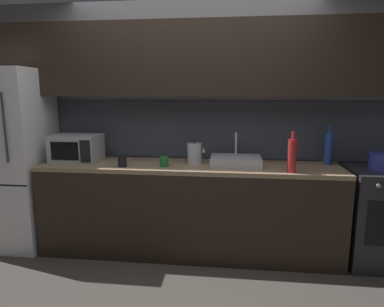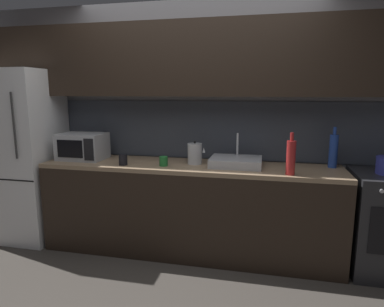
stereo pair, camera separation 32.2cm
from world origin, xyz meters
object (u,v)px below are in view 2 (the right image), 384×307
Objects in this scene: wine_bottle_red at (291,157)px; mug_green at (164,161)px; kettle at (195,154)px; refrigerator at (26,156)px; microwave at (83,146)px; wine_bottle_blue at (333,150)px; mug_dark at (123,160)px.

mug_green is (-1.15, 0.09, -0.11)m from wine_bottle_red.
mug_green is (-0.27, -0.15, -0.06)m from kettle.
refrigerator is 0.69m from microwave.
wine_bottle_red is (-0.40, -0.37, -0.01)m from wine_bottle_blue.
wine_bottle_blue is 3.59× the size of mug_dark.
microwave is 2.48m from wine_bottle_blue.
wine_bottle_red reaches higher than microwave.
mug_dark is (0.53, -0.18, -0.08)m from microwave.
kettle is at bearing 164.45° from wine_bottle_red.
mug_dark is (-0.66, -0.20, -0.05)m from kettle.
kettle is at bearing 0.80° from microwave.
mug_dark is (1.21, -0.16, 0.04)m from refrigerator.
wine_bottle_blue reaches higher than wine_bottle_red.
wine_bottle_blue is (1.28, 0.13, 0.06)m from kettle.
refrigerator is 8.06× the size of kettle.
kettle is 0.63× the size of wine_bottle_red.
wine_bottle_blue is at bearing 2.90° from refrigerator.
refrigerator is at bearing -178.93° from kettle.
kettle reaches higher than mug_dark.
microwave reaches higher than mug_green.
mug_green is at bearing -4.15° from refrigerator.
refrigerator is 1.22m from mug_dark.
mug_green is (0.92, -0.13, -0.09)m from microwave.
refrigerator is at bearing 175.64° from wine_bottle_red.
wine_bottle_blue is 1.58m from mug_green.
microwave is at bearing 1.55° from refrigerator.
refrigerator is 17.23× the size of mug_dark.
wine_bottle_red is 1.55m from mug_dark.
wine_bottle_blue is 0.55m from wine_bottle_red.
mug_green is at bearing 175.35° from wine_bottle_red.
kettle is 0.60× the size of wine_bottle_blue.
wine_bottle_blue is at bearing 5.57° from kettle.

